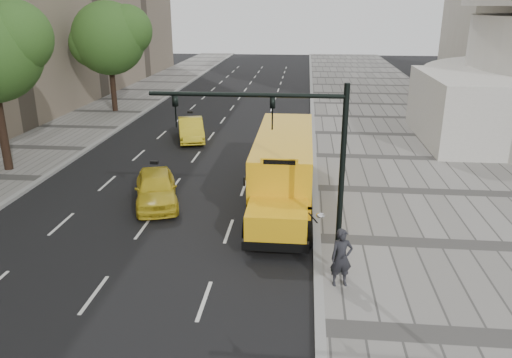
# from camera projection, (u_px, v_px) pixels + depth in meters

# --- Properties ---
(ground) EXTENTS (140.00, 140.00, 0.00)m
(ground) POSITION_uv_depth(u_px,v_px,m) (194.00, 186.00, 24.90)
(ground) COLOR black
(ground) RESTS_ON ground
(sidewalk_museum) EXTENTS (12.00, 140.00, 0.15)m
(sidewalk_museum) POSITION_uv_depth(u_px,v_px,m) (442.00, 193.00, 23.75)
(sidewalk_museum) COLOR gray
(sidewalk_museum) RESTS_ON ground
(curb_museum) EXTENTS (0.30, 140.00, 0.15)m
(curb_museum) POSITION_uv_depth(u_px,v_px,m) (315.00, 189.00, 24.31)
(curb_museum) COLOR gray
(curb_museum) RESTS_ON ground
(curb_far) EXTENTS (0.30, 140.00, 0.15)m
(curb_far) POSITION_uv_depth(u_px,v_px,m) (41.00, 180.00, 25.62)
(curb_far) COLOR gray
(curb_far) RESTS_ON ground
(tree_c) EXTENTS (6.53, 5.81, 8.92)m
(tree_c) POSITION_uv_depth(u_px,v_px,m) (110.00, 38.00, 39.96)
(tree_c) COLOR black
(tree_c) RESTS_ON ground
(school_bus) EXTENTS (2.96, 11.56, 3.19)m
(school_bus) POSITION_uv_depth(u_px,v_px,m) (284.00, 162.00, 22.84)
(school_bus) COLOR yellow
(school_bus) RESTS_ON ground
(taxi_near) EXTENTS (3.09, 4.85, 1.54)m
(taxi_near) POSITION_uv_depth(u_px,v_px,m) (156.00, 188.00, 22.43)
(taxi_near) COLOR gold
(taxi_near) RESTS_ON ground
(taxi_far) EXTENTS (2.70, 4.73, 1.47)m
(taxi_far) POSITION_uv_depth(u_px,v_px,m) (191.00, 129.00, 33.11)
(taxi_far) COLOR gold
(taxi_far) RESTS_ON ground
(pedestrian) EXTENTS (0.77, 0.59, 1.91)m
(pedestrian) POSITION_uv_depth(u_px,v_px,m) (341.00, 258.00, 15.57)
(pedestrian) COLOR #212227
(pedestrian) RESTS_ON sidewalk_museum
(traffic_signal) EXTENTS (6.18, 0.36, 6.40)m
(traffic_signal) POSITION_uv_depth(u_px,v_px,m) (297.00, 157.00, 15.53)
(traffic_signal) COLOR black
(traffic_signal) RESTS_ON ground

